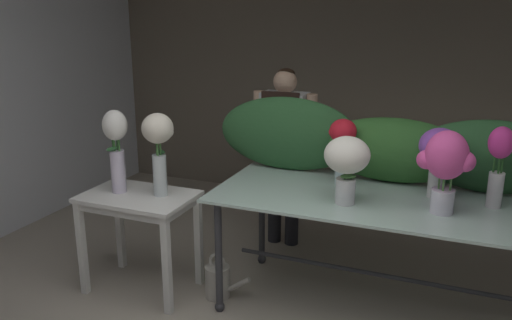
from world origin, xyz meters
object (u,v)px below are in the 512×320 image
(display_table_glass, at_px, (376,213))
(side_table_white, at_px, (139,208))
(vase_violet_anemones, at_px, (440,152))
(vase_fuchsia_hydrangea, at_px, (446,163))
(florist, at_px, (284,139))
(vase_ivory_dahlias, at_px, (346,161))
(vase_cream_lisianthus_tall, at_px, (159,142))
(vase_white_roses_tall, at_px, (116,146))
(vase_crimson_freesia, at_px, (342,143))
(vase_magenta_carnations, at_px, (499,161))
(watering_can, at_px, (218,281))

(display_table_glass, height_order, side_table_white, display_table_glass)
(vase_violet_anemones, distance_m, vase_fuchsia_hydrangea, 0.29)
(florist, relative_size, vase_fuchsia_hydrangea, 3.07)
(vase_ivory_dahlias, bearing_deg, vase_fuchsia_hydrangea, 6.21)
(side_table_white, bearing_deg, vase_cream_lisianthus_tall, 18.39)
(display_table_glass, distance_m, vase_fuchsia_hydrangea, 0.60)
(vase_ivory_dahlias, xyz_separation_m, vase_white_roses_tall, (-1.63, -0.14, -0.03))
(display_table_glass, xyz_separation_m, vase_white_roses_tall, (-1.80, -0.33, 0.36))
(vase_ivory_dahlias, relative_size, vase_crimson_freesia, 0.94)
(vase_fuchsia_hydrangea, xyz_separation_m, vase_white_roses_tall, (-2.21, -0.20, -0.06))
(vase_crimson_freesia, relative_size, vase_cream_lisianthus_tall, 0.78)
(vase_crimson_freesia, bearing_deg, vase_magenta_carnations, -5.02)
(vase_fuchsia_hydrangea, bearing_deg, vase_white_roses_tall, -174.73)
(watering_can, bearing_deg, vase_fuchsia_hydrangea, 3.97)
(vase_white_roses_tall, bearing_deg, vase_cream_lisianthus_tall, 9.59)
(vase_ivory_dahlias, bearing_deg, florist, 126.84)
(vase_fuchsia_hydrangea, height_order, vase_cream_lisianthus_tall, vase_fuchsia_hydrangea)
(florist, bearing_deg, vase_cream_lisianthus_tall, -115.65)
(vase_ivory_dahlias, bearing_deg, vase_white_roses_tall, -175.07)
(vase_violet_anemones, relative_size, vase_cream_lisianthus_tall, 0.77)
(display_table_glass, height_order, vase_violet_anemones, vase_violet_anemones)
(vase_magenta_carnations, xyz_separation_m, watering_can, (-1.77, -0.33, -1.01))
(vase_ivory_dahlias, relative_size, vase_violet_anemones, 0.94)
(side_table_white, distance_m, vase_violet_anemones, 2.12)
(vase_violet_anemones, height_order, vase_fuchsia_hydrangea, vase_fuchsia_hydrangea)
(vase_crimson_freesia, height_order, watering_can, vase_crimson_freesia)
(side_table_white, bearing_deg, vase_magenta_carnations, 10.38)
(side_table_white, height_order, vase_violet_anemones, vase_violet_anemones)
(vase_ivory_dahlias, height_order, vase_violet_anemones, vase_violet_anemones)
(display_table_glass, relative_size, vase_violet_anemones, 4.65)
(display_table_glass, distance_m, florist, 1.28)
(side_table_white, height_order, vase_white_roses_tall, vase_white_roses_tall)
(side_table_white, xyz_separation_m, florist, (0.70, 1.17, 0.31))
(vase_crimson_freesia, bearing_deg, florist, 135.11)
(display_table_glass, xyz_separation_m, side_table_white, (-1.64, -0.33, -0.09))
(vase_ivory_dahlias, bearing_deg, vase_crimson_freesia, 107.02)
(vase_violet_anemones, height_order, vase_cream_lisianthus_tall, vase_cream_lisianthus_tall)
(vase_ivory_dahlias, height_order, vase_fuchsia_hydrangea, vase_fuchsia_hydrangea)
(vase_magenta_carnations, distance_m, watering_can, 2.06)
(side_table_white, xyz_separation_m, vase_fuchsia_hydrangea, (2.05, 0.20, 0.51))
(display_table_glass, xyz_separation_m, florist, (-0.95, 0.84, 0.23))
(display_table_glass, xyz_separation_m, vase_cream_lisianthus_tall, (-1.48, -0.28, 0.41))
(vase_violet_anemones, bearing_deg, watering_can, -164.89)
(vase_magenta_carnations, height_order, watering_can, vase_magenta_carnations)
(florist, bearing_deg, vase_violet_anemones, -27.79)
(vase_ivory_dahlias, height_order, watering_can, vase_ivory_dahlias)
(vase_white_roses_tall, bearing_deg, florist, 53.77)
(vase_cream_lisianthus_tall, bearing_deg, florist, 64.35)
(florist, height_order, vase_magenta_carnations, florist)
(vase_magenta_carnations, distance_m, vase_fuchsia_hydrangea, 0.37)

